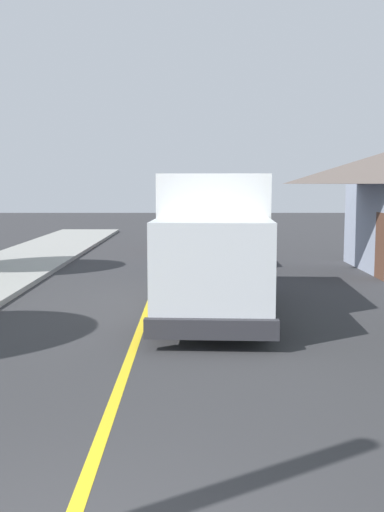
% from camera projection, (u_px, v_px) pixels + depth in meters
% --- Properties ---
extents(centre_line_yellow, '(0.16, 56.00, 0.01)m').
position_uv_depth(centre_line_yellow, '(150.00, 308.00, 14.49)').
color(centre_line_yellow, gold).
rests_on(centre_line_yellow, ground).
extents(box_truck, '(2.75, 7.29, 3.20)m').
position_uv_depth(box_truck, '(216.00, 235.00, 14.32)').
color(box_truck, white).
rests_on(box_truck, ground).
extents(parked_car_near, '(1.88, 4.43, 1.67)m').
position_uv_depth(parked_car_near, '(223.00, 246.00, 21.60)').
color(parked_car_near, '#2D4793').
rests_on(parked_car_near, ground).
extents(parked_car_mid, '(1.88, 4.43, 1.67)m').
position_uv_depth(parked_car_mid, '(209.00, 233.00, 27.36)').
color(parked_car_mid, maroon).
rests_on(parked_car_mid, ground).
extents(parked_car_far, '(2.00, 4.48, 1.67)m').
position_uv_depth(parked_car_far, '(216.00, 224.00, 33.42)').
color(parked_car_far, '#4C564C').
rests_on(parked_car_far, ground).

